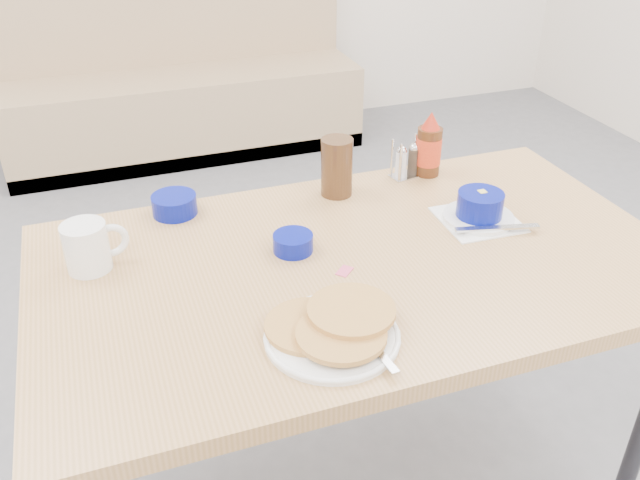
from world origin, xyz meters
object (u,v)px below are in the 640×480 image
object	(u,v)px
booth_bench	(182,87)
pancake_plate	(333,330)
condiment_caddy	(407,163)
butter_bowl	(293,243)
syrup_bottle	(429,148)
creamer_bowl	(174,205)
amber_tumbler	(337,167)
coffee_mug	(89,246)
grits_setting	(480,209)
dining_table	(359,282)

from	to	relation	value
booth_bench	pancake_plate	bearing A→B (deg)	-93.10
condiment_caddy	butter_bowl	bearing A→B (deg)	-157.69
pancake_plate	syrup_bottle	bearing A→B (deg)	49.40
syrup_bottle	butter_bowl	bearing A→B (deg)	-151.25
creamer_bowl	butter_bowl	xyz separation A→B (m)	(0.22, -0.26, -0.00)
pancake_plate	amber_tumbler	bearing A→B (deg)	68.54
syrup_bottle	amber_tumbler	bearing A→B (deg)	-174.17
condiment_caddy	pancake_plate	bearing A→B (deg)	-137.13
pancake_plate	coffee_mug	size ratio (longest dim) A/B	1.92
booth_bench	grits_setting	xyz separation A→B (m)	(0.33, -2.47, 0.44)
pancake_plate	booth_bench	bearing A→B (deg)	86.90
syrup_bottle	condiment_caddy	bearing A→B (deg)	174.47
syrup_bottle	pancake_plate	bearing A→B (deg)	-130.60
coffee_mug	booth_bench	bearing A→B (deg)	76.89
booth_bench	pancake_plate	distance (m)	2.80
dining_table	syrup_bottle	size ratio (longest dim) A/B	7.89
creamer_bowl	butter_bowl	size ratio (longest dim) A/B	1.21
dining_table	creamer_bowl	size ratio (longest dim) A/B	12.88
butter_bowl	syrup_bottle	world-z (taller)	syrup_bottle
dining_table	pancake_plate	size ratio (longest dim) A/B	5.30
amber_tumbler	syrup_bottle	size ratio (longest dim) A/B	0.85
coffee_mug	grits_setting	distance (m)	0.89
pancake_plate	condiment_caddy	xyz separation A→B (m)	(0.43, 0.57, 0.02)
grits_setting	pancake_plate	bearing A→B (deg)	-148.77
grits_setting	butter_bowl	size ratio (longest dim) A/B	2.22
butter_bowl	amber_tumbler	bearing A→B (deg)	50.08
coffee_mug	creamer_bowl	world-z (taller)	coffee_mug
booth_bench	amber_tumbler	bearing A→B (deg)	-88.40
coffee_mug	condiment_caddy	bearing A→B (deg)	12.26
coffee_mug	grits_setting	size ratio (longest dim) A/B	0.69
dining_table	grits_setting	world-z (taller)	grits_setting
coffee_mug	syrup_bottle	distance (m)	0.91
condiment_caddy	grits_setting	bearing A→B (deg)	-89.25
dining_table	booth_bench	bearing A→B (deg)	90.00
dining_table	pancake_plate	distance (m)	0.29
creamer_bowl	syrup_bottle	xyz separation A→B (m)	(0.68, -0.01, 0.05)
booth_bench	pancake_plate	xyz separation A→B (m)	(-0.15, -2.77, 0.43)
pancake_plate	creamer_bowl	size ratio (longest dim) A/B	2.43
creamer_bowl	syrup_bottle	distance (m)	0.69
coffee_mug	butter_bowl	bearing A→B (deg)	-10.56
creamer_bowl	condiment_caddy	size ratio (longest dim) A/B	1.01
creamer_bowl	syrup_bottle	world-z (taller)	syrup_bottle
pancake_plate	creamer_bowl	world-z (taller)	creamer_bowl
syrup_bottle	grits_setting	bearing A→B (deg)	-90.68
grits_setting	condiment_caddy	bearing A→B (deg)	101.12
booth_bench	coffee_mug	xyz separation A→B (m)	(-0.55, -2.37, 0.46)
grits_setting	butter_bowl	bearing A→B (deg)	177.51
booth_bench	grits_setting	distance (m)	2.54
creamer_bowl	amber_tumbler	size ratio (longest dim) A/B	0.72
coffee_mug	amber_tumbler	world-z (taller)	amber_tumbler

